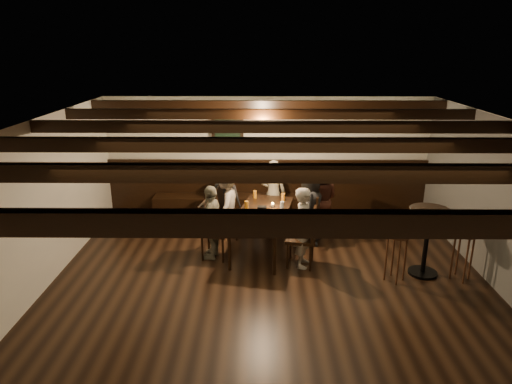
{
  "coord_description": "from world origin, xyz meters",
  "views": [
    {
      "loc": [
        -0.16,
        -5.53,
        3.37
      ],
      "look_at": [
        -0.22,
        1.3,
        1.15
      ],
      "focal_mm": 32.0,
      "sensor_mm": 36.0,
      "label": 1
    }
  ],
  "objects_px": {
    "person_bench_left": "(225,197)",
    "person_bench_right": "(320,199)",
    "chair_right_far": "(302,248)",
    "person_left_near": "(227,203)",
    "person_bench_centre": "(273,194)",
    "chair_left_far": "(214,241)",
    "bar_stool_left": "(396,256)",
    "chair_right_near": "(307,228)",
    "bar_stool_right": "(463,255)",
    "person_left_far": "(212,222)",
    "high_top_table": "(427,232)",
    "person_right_near": "(310,206)",
    "person_right_far": "(304,227)",
    "chair_left_near": "(229,221)",
    "dining_table": "(263,215)"
  },
  "relations": [
    {
      "from": "chair_left_far",
      "to": "person_left_near",
      "type": "distance_m",
      "value": 0.96
    },
    {
      "from": "person_bench_centre",
      "to": "person_right_near",
      "type": "relative_size",
      "value": 0.98
    },
    {
      "from": "person_bench_left",
      "to": "bar_stool_right",
      "type": "bearing_deg",
      "value": 161.85
    },
    {
      "from": "high_top_table",
      "to": "person_bench_left",
      "type": "bearing_deg",
      "value": 148.79
    },
    {
      "from": "chair_left_near",
      "to": "person_bench_right",
      "type": "bearing_deg",
      "value": 105.53
    },
    {
      "from": "person_bench_left",
      "to": "person_left_near",
      "type": "xyz_separation_m",
      "value": [
        0.06,
        -0.47,
        0.04
      ]
    },
    {
      "from": "person_left_far",
      "to": "chair_right_far",
      "type": "bearing_deg",
      "value": 90.0
    },
    {
      "from": "person_left_far",
      "to": "person_bench_right",
      "type": "bearing_deg",
      "value": 129.29
    },
    {
      "from": "chair_left_near",
      "to": "person_right_near",
      "type": "relative_size",
      "value": 0.69
    },
    {
      "from": "chair_left_near",
      "to": "person_bench_left",
      "type": "height_order",
      "value": "person_bench_left"
    },
    {
      "from": "person_bench_left",
      "to": "person_left_near",
      "type": "relative_size",
      "value": 0.94
    },
    {
      "from": "chair_left_far",
      "to": "person_right_near",
      "type": "relative_size",
      "value": 0.69
    },
    {
      "from": "chair_left_far",
      "to": "person_left_near",
      "type": "bearing_deg",
      "value": -178.08
    },
    {
      "from": "high_top_table",
      "to": "bar_stool_right",
      "type": "height_order",
      "value": "bar_stool_right"
    },
    {
      "from": "chair_right_near",
      "to": "person_right_far",
      "type": "distance_m",
      "value": 0.97
    },
    {
      "from": "dining_table",
      "to": "person_bench_left",
      "type": "xyz_separation_m",
      "value": [
        -0.71,
        1.06,
        -0.03
      ]
    },
    {
      "from": "person_right_near",
      "to": "person_right_far",
      "type": "bearing_deg",
      "value": 180.0
    },
    {
      "from": "chair_left_far",
      "to": "bar_stool_left",
      "type": "relative_size",
      "value": 0.87
    },
    {
      "from": "chair_right_near",
      "to": "person_right_near",
      "type": "distance_m",
      "value": 0.41
    },
    {
      "from": "chair_left_far",
      "to": "chair_right_far",
      "type": "relative_size",
      "value": 0.98
    },
    {
      "from": "dining_table",
      "to": "high_top_table",
      "type": "xyz_separation_m",
      "value": [
        2.46,
        -0.86,
        0.07
      ]
    },
    {
      "from": "person_left_far",
      "to": "person_right_near",
      "type": "bearing_deg",
      "value": 120.96
    },
    {
      "from": "person_bench_left",
      "to": "person_bench_centre",
      "type": "height_order",
      "value": "person_bench_centre"
    },
    {
      "from": "dining_table",
      "to": "chair_right_far",
      "type": "xyz_separation_m",
      "value": [
        0.62,
        -0.58,
        -0.33
      ]
    },
    {
      "from": "chair_right_near",
      "to": "person_left_near",
      "type": "distance_m",
      "value": 1.51
    },
    {
      "from": "dining_table",
      "to": "chair_left_near",
      "type": "height_order",
      "value": "chair_left_near"
    },
    {
      "from": "chair_left_near",
      "to": "high_top_table",
      "type": "bearing_deg",
      "value": 76.24
    },
    {
      "from": "person_right_near",
      "to": "person_bench_left",
      "type": "bearing_deg",
      "value": 74.74
    },
    {
      "from": "person_right_near",
      "to": "bar_stool_right",
      "type": "distance_m",
      "value": 2.53
    },
    {
      "from": "person_right_far",
      "to": "bar_stool_right",
      "type": "xyz_separation_m",
      "value": [
        2.32,
        -0.43,
        -0.25
      ]
    },
    {
      "from": "person_bench_left",
      "to": "person_left_far",
      "type": "bearing_deg",
      "value": 96.34
    },
    {
      "from": "person_right_far",
      "to": "bar_stool_right",
      "type": "bearing_deg",
      "value": -89.11
    },
    {
      "from": "high_top_table",
      "to": "chair_left_far",
      "type": "bearing_deg",
      "value": 170.23
    },
    {
      "from": "chair_left_far",
      "to": "person_right_near",
      "type": "xyz_separation_m",
      "value": [
        1.62,
        0.59,
        0.4
      ]
    },
    {
      "from": "high_top_table",
      "to": "person_bench_right",
      "type": "bearing_deg",
      "value": 131.89
    },
    {
      "from": "bar_stool_left",
      "to": "person_left_near",
      "type": "bearing_deg",
      "value": 136.37
    },
    {
      "from": "chair_right_far",
      "to": "person_left_near",
      "type": "height_order",
      "value": "person_left_near"
    },
    {
      "from": "chair_left_far",
      "to": "bar_stool_left",
      "type": "height_order",
      "value": "bar_stool_left"
    },
    {
      "from": "person_bench_centre",
      "to": "chair_right_far",
      "type": "bearing_deg",
      "value": 115.65
    },
    {
      "from": "dining_table",
      "to": "person_bench_right",
      "type": "distance_m",
      "value": 1.27
    },
    {
      "from": "chair_right_near",
      "to": "person_left_near",
      "type": "relative_size",
      "value": 0.72
    },
    {
      "from": "chair_left_far",
      "to": "bar_stool_right",
      "type": "height_order",
      "value": "bar_stool_right"
    },
    {
      "from": "chair_left_near",
      "to": "person_left_far",
      "type": "height_order",
      "value": "person_left_far"
    },
    {
      "from": "bar_stool_left",
      "to": "person_bench_centre",
      "type": "bearing_deg",
      "value": 118.73
    },
    {
      "from": "high_top_table",
      "to": "bar_stool_left",
      "type": "xyz_separation_m",
      "value": [
        -0.5,
        -0.21,
        -0.3
      ]
    },
    {
      "from": "dining_table",
      "to": "person_bench_right",
      "type": "bearing_deg",
      "value": 45.0
    },
    {
      "from": "person_bench_left",
      "to": "person_bench_right",
      "type": "relative_size",
      "value": 0.88
    },
    {
      "from": "chair_left_near",
      "to": "chair_left_far",
      "type": "bearing_deg",
      "value": 0.01
    },
    {
      "from": "person_bench_right",
      "to": "chair_left_near",
      "type": "bearing_deg",
      "value": 15.53
    },
    {
      "from": "chair_left_near",
      "to": "dining_table",
      "type": "bearing_deg",
      "value": 57.99
    }
  ]
}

